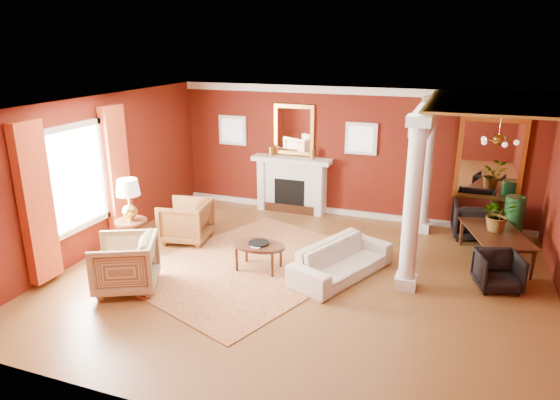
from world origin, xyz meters
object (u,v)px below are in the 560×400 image
at_px(sofa, 342,255).
at_px(side_table, 129,205).
at_px(armchair_stripe, 125,261).
at_px(dining_table, 497,238).
at_px(coffee_table, 259,247).
at_px(armchair_leopard, 186,219).

xyz_separation_m(sofa, side_table, (-3.88, -0.48, 0.59)).
bearing_deg(side_table, sofa, 7.00).
relative_size(armchair_stripe, dining_table, 0.60).
relative_size(side_table, dining_table, 0.91).
xyz_separation_m(coffee_table, side_table, (-2.46, -0.22, 0.55)).
height_order(armchair_stripe, side_table, side_table).
bearing_deg(coffee_table, side_table, -174.96).
xyz_separation_m(armchair_stripe, dining_table, (5.63, 3.19, -0.04)).
relative_size(armchair_leopard, dining_table, 0.57).
relative_size(sofa, armchair_stripe, 2.06).
bearing_deg(armchair_leopard, coffee_table, 60.14).
distance_m(coffee_table, side_table, 2.53).
distance_m(armchair_stripe, coffee_table, 2.23).
xyz_separation_m(armchair_leopard, side_table, (-0.59, -0.95, 0.52)).
bearing_deg(armchair_stripe, armchair_leopard, 157.73).
distance_m(armchair_stripe, dining_table, 6.48).
bearing_deg(coffee_table, armchair_leopard, 158.64).
xyz_separation_m(armchair_stripe, coffee_table, (1.73, 1.40, -0.05)).
relative_size(armchair_leopard, armchair_stripe, 0.95).
bearing_deg(sofa, armchair_leopard, 105.12).
relative_size(coffee_table, dining_table, 0.59).
bearing_deg(dining_table, armchair_stripe, 102.07).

